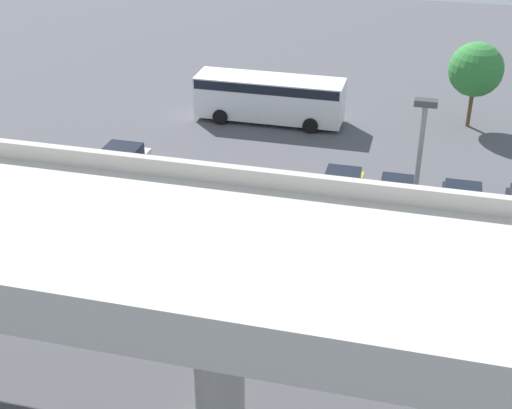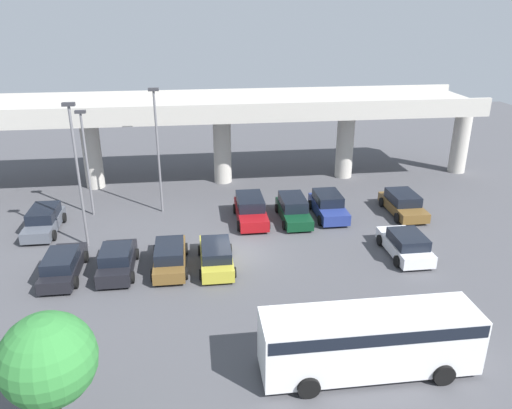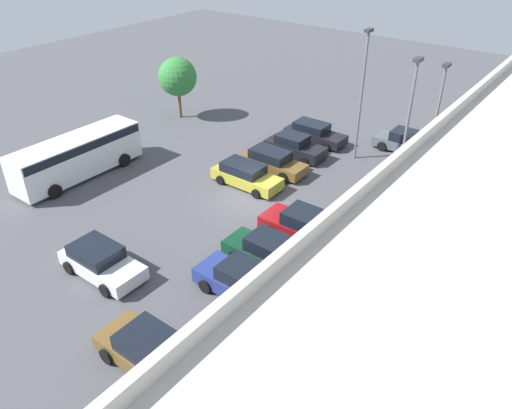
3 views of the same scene
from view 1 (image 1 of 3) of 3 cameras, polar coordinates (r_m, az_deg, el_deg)
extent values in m
plane|color=#4C4C51|center=(33.06, 3.90, -1.01)|extent=(90.21, 90.21, 0.00)
cube|color=#BCB7AD|center=(18.72, -3.25, -4.40)|extent=(42.10, 7.25, 0.90)
cube|color=#BCB7AD|center=(21.24, -0.54, 2.25)|extent=(42.10, 0.30, 0.55)
cube|color=#BCB7AD|center=(15.64, -7.13, -8.96)|extent=(42.10, 0.30, 0.55)
cylinder|color=#BCB7AD|center=(20.74, -2.99, -12.11)|extent=(1.47, 1.47, 5.77)
cylinder|color=black|center=(32.65, 19.52, -2.52)|extent=(0.22, 0.68, 0.68)
cylinder|color=black|center=(35.18, 19.28, -0.11)|extent=(0.22, 0.68, 0.68)
cube|color=black|center=(33.55, 16.06, -0.61)|extent=(1.78, 4.39, 0.76)
cube|color=black|center=(33.47, 16.22, 0.63)|extent=(1.64, 2.15, 0.61)
cylinder|color=black|center=(32.55, 17.58, -2.32)|extent=(0.22, 0.64, 0.64)
cylinder|color=black|center=(32.43, 14.40, -1.94)|extent=(0.22, 0.64, 0.64)
cylinder|color=black|center=(34.93, 17.49, -0.05)|extent=(0.22, 0.64, 0.64)
cylinder|color=black|center=(34.82, 14.53, 0.31)|extent=(0.22, 0.64, 0.64)
cube|color=brown|center=(33.40, 11.08, -0.16)|extent=(1.73, 4.71, 0.66)
cube|color=black|center=(33.30, 11.21, 1.00)|extent=(1.59, 2.63, 0.64)
cylinder|color=black|center=(32.20, 12.41, -1.84)|extent=(0.22, 0.72, 0.72)
cylinder|color=black|center=(32.25, 9.28, -1.46)|extent=(0.22, 0.72, 0.72)
cylinder|color=black|center=(34.76, 12.70, 0.56)|extent=(0.22, 0.72, 0.72)
cylinder|color=black|center=(34.80, 9.80, 0.91)|extent=(0.22, 0.72, 0.72)
cube|color=gold|center=(33.74, 6.67, 0.52)|extent=(1.77, 4.69, 0.71)
cube|color=black|center=(33.68, 6.80, 1.72)|extent=(1.63, 2.71, 0.60)
cylinder|color=black|center=(32.50, 7.85, -1.19)|extent=(0.22, 0.60, 0.60)
cylinder|color=black|center=(32.70, 4.71, -0.81)|extent=(0.22, 0.60, 0.60)
cylinder|color=black|center=(35.04, 8.46, 1.13)|extent=(0.22, 0.60, 0.60)
cylinder|color=black|center=(35.22, 5.54, 1.48)|extent=(0.22, 0.60, 0.60)
cube|color=maroon|center=(29.01, -0.50, -4.34)|extent=(1.92, 4.87, 0.73)
cube|color=black|center=(28.26, -0.73, -3.57)|extent=(1.77, 2.91, 0.73)
cylinder|color=black|center=(30.57, -1.56, -2.91)|extent=(0.22, 0.70, 0.70)
cylinder|color=black|center=(30.17, 2.05, -3.40)|extent=(0.22, 0.70, 0.70)
cylinder|color=black|center=(28.17, -3.23, -6.06)|extent=(0.22, 0.70, 0.70)
cylinder|color=black|center=(27.73, 0.68, -6.64)|extent=(0.22, 0.70, 0.70)
cube|color=#0C381E|center=(29.98, -5.95, -3.44)|extent=(1.80, 4.79, 0.66)
cube|color=black|center=(29.31, -6.26, -2.65)|extent=(1.65, 2.77, 0.75)
cylinder|color=black|center=(31.55, -6.60, -2.10)|extent=(0.22, 0.61, 0.61)
cylinder|color=black|center=(31.00, -3.41, -2.55)|extent=(0.22, 0.61, 0.61)
cylinder|color=black|center=(29.24, -8.61, -5.01)|extent=(0.22, 0.61, 0.61)
cylinder|color=black|center=(28.65, -5.18, -5.56)|extent=(0.22, 0.61, 0.61)
cube|color=navy|center=(30.58, -10.75, -2.99)|extent=(1.88, 4.61, 0.75)
cube|color=black|center=(29.99, -11.09, -2.11)|extent=(1.73, 2.50, 0.68)
cylinder|color=black|center=(32.16, -11.25, -1.79)|extent=(0.22, 0.68, 0.68)
cylinder|color=black|center=(31.45, -8.06, -2.25)|extent=(0.22, 0.68, 0.68)
cylinder|color=black|center=(30.02, -13.48, -4.48)|extent=(0.22, 0.68, 0.68)
cylinder|color=black|center=(29.26, -10.11, -5.06)|extent=(0.22, 0.68, 0.68)
cube|color=silver|center=(36.74, -11.05, 2.68)|extent=(1.95, 4.50, 0.70)
cube|color=black|center=(36.75, -10.92, 3.85)|extent=(1.80, 2.41, 0.62)
cylinder|color=black|center=(35.32, -10.46, 1.25)|extent=(0.22, 0.68, 0.68)
cylinder|color=black|center=(36.14, -13.36, 1.60)|extent=(0.22, 0.68, 0.68)
cylinder|color=black|center=(37.58, -8.77, 3.18)|extent=(0.22, 0.68, 0.68)
cylinder|color=black|center=(38.36, -11.54, 3.47)|extent=(0.22, 0.68, 0.68)
cube|color=brown|center=(33.26, -19.16, -1.50)|extent=(1.97, 4.78, 0.65)
cube|color=black|center=(32.82, -19.49, -0.63)|extent=(1.81, 2.65, 0.68)
cylinder|color=black|center=(34.92, -19.26, -0.33)|extent=(0.22, 0.69, 0.69)
cylinder|color=black|center=(33.91, -16.40, -0.75)|extent=(0.22, 0.69, 0.69)
cylinder|color=black|center=(31.79, -18.94, -3.31)|extent=(0.22, 0.69, 0.69)
cube|color=white|center=(42.95, 1.09, 8.53)|extent=(8.83, 2.33, 2.45)
cube|color=black|center=(42.66, 1.10, 9.64)|extent=(8.65, 2.38, 0.54)
cylinder|color=black|center=(42.93, -2.88, 7.02)|extent=(0.90, 0.29, 0.90)
cylinder|color=black|center=(45.05, -1.99, 8.12)|extent=(0.90, 0.29, 0.90)
cylinder|color=black|center=(41.75, 4.37, 6.31)|extent=(0.90, 0.29, 0.90)
cylinder|color=black|center=(43.92, 4.94, 7.47)|extent=(0.90, 0.29, 0.90)
cylinder|color=slate|center=(24.16, 12.25, -1.95)|extent=(0.16, 0.16, 8.70)
cube|color=#333338|center=(22.25, 13.44, 7.92)|extent=(0.70, 0.35, 0.20)
cylinder|color=brown|center=(44.19, 16.73, 7.33)|extent=(0.24, 0.24, 2.16)
sphere|color=#337F38|center=(43.40, 17.18, 10.28)|extent=(3.14, 3.14, 3.14)
camera|label=2|loc=(55.16, 13.06, 25.90)|focal=35.00mm
camera|label=3|loc=(28.27, -53.80, 16.59)|focal=35.00mm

